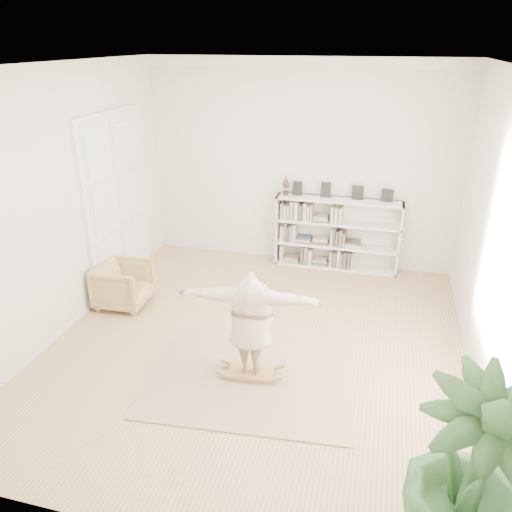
% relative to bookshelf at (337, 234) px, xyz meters
% --- Properties ---
extents(floor, '(6.00, 6.00, 0.00)m').
position_rel_bookshelf_xyz_m(floor, '(-0.74, -2.82, -0.64)').
color(floor, '#9E7552').
rests_on(floor, ground).
extents(room_shell, '(6.00, 6.00, 6.00)m').
position_rel_bookshelf_xyz_m(room_shell, '(-0.74, 0.12, 2.87)').
color(room_shell, silver).
rests_on(room_shell, floor).
extents(doors, '(0.09, 1.78, 2.92)m').
position_rel_bookshelf_xyz_m(doors, '(-3.45, -1.52, 0.76)').
color(doors, white).
rests_on(doors, floor).
extents(bookshelf, '(2.20, 0.35, 1.64)m').
position_rel_bookshelf_xyz_m(bookshelf, '(0.00, 0.00, 0.00)').
color(bookshelf, silver).
rests_on(bookshelf, floor).
extents(armchair, '(0.81, 0.79, 0.70)m').
position_rel_bookshelf_xyz_m(armchair, '(-3.04, -2.25, -0.29)').
color(armchair, tan).
rests_on(armchair, floor).
extents(rug, '(2.66, 2.21, 0.02)m').
position_rel_bookshelf_xyz_m(rug, '(-0.64, -3.52, -0.63)').
color(rug, tan).
rests_on(rug, floor).
extents(rocker_board, '(0.58, 0.38, 0.12)m').
position_rel_bookshelf_xyz_m(rocker_board, '(-0.64, -3.52, -0.56)').
color(rocker_board, '#92623A').
rests_on(rocker_board, rug).
extents(person, '(1.70, 0.60, 1.36)m').
position_rel_bookshelf_xyz_m(person, '(-0.64, -3.52, 0.18)').
color(person, '#CDAE99').
rests_on(person, rocker_board).
extents(houseplant, '(1.22, 1.22, 1.71)m').
position_rel_bookshelf_xyz_m(houseplant, '(1.56, -5.37, 0.22)').
color(houseplant, '#2F592C').
rests_on(houseplant, floor).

